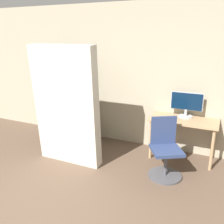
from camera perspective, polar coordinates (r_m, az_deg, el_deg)
The scene contains 6 objects.
wall_back at distance 4.97m, azimuth 1.37°, elevation 8.31°, with size 8.00×0.06×2.70m.
desk at distance 4.48m, azimuth 16.04°, elevation -2.96°, with size 1.13×0.57×0.74m.
monitor at distance 4.51m, azimuth 16.67°, elevation 1.83°, with size 0.54×0.26×0.44m.
office_chair at distance 3.98m, azimuth 12.03°, elevation -9.19°, with size 0.60×0.60×0.92m.
bookshelf at distance 5.43m, azimuth -10.19°, elevation 4.52°, with size 0.75×0.35×1.88m.
mattress_near at distance 4.13m, azimuth -10.38°, elevation 1.14°, with size 1.13×0.32×1.99m.
Camera 1 is at (1.95, -1.49, 2.12)m, focal length 40.00 mm.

